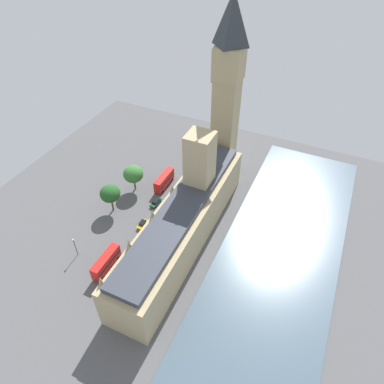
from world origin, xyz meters
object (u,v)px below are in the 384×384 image
object	(u,v)px
clock_tower	(227,91)
pedestrian_leading	(144,251)
double_decker_bus_midblock	(164,180)
plane_tree_trailing	(110,194)
car_yellow_cab_opposite_hall	(142,224)
street_lamp_far_end	(74,244)
plane_tree_corner	(133,174)
parliament_building	(185,218)
car_dark_green_kerbside	(156,202)
double_decker_bus_by_river_gate	(106,262)
pedestrian_near_tower	(180,202)

from	to	relation	value
clock_tower	pedestrian_leading	xyz separation A→B (m)	(6.14, 46.06, -30.75)
double_decker_bus_midblock	plane_tree_trailing	world-z (taller)	plane_tree_trailing
car_yellow_cab_opposite_hall	street_lamp_far_end	bearing A→B (deg)	56.44
plane_tree_trailing	plane_tree_corner	xyz separation A→B (m)	(-1.07, -11.92, -0.41)
parliament_building	plane_tree_corner	bearing A→B (deg)	-26.40
pedestrian_leading	car_dark_green_kerbside	bearing A→B (deg)	-134.21
pedestrian_leading	double_decker_bus_by_river_gate	bearing A→B (deg)	-11.98
pedestrian_near_tower	pedestrian_leading	distance (m)	23.11
double_decker_bus_midblock	pedestrian_near_tower	distance (m)	10.95
double_decker_bus_by_river_gate	street_lamp_far_end	distance (m)	10.69
pedestrian_near_tower	plane_tree_corner	world-z (taller)	plane_tree_corner
clock_tower	double_decker_bus_midblock	world-z (taller)	clock_tower
parliament_building	plane_tree_corner	distance (m)	28.38
pedestrian_near_tower	street_lamp_far_end	size ratio (longest dim) A/B	0.25
pedestrian_leading	street_lamp_far_end	bearing A→B (deg)	-38.07
car_yellow_cab_opposite_hall	street_lamp_far_end	distance (m)	21.16
clock_tower	plane_tree_corner	world-z (taller)	clock_tower
double_decker_bus_by_river_gate	car_dark_green_kerbside	bearing A→B (deg)	-89.19
double_decker_bus_by_river_gate	parliament_building	bearing A→B (deg)	-127.35
pedestrian_near_tower	double_decker_bus_by_river_gate	bearing A→B (deg)	87.10
clock_tower	car_dark_green_kerbside	size ratio (longest dim) A/B	12.73
car_yellow_cab_opposite_hall	pedestrian_leading	size ratio (longest dim) A/B	2.57
double_decker_bus_midblock	double_decker_bus_by_river_gate	xyz separation A→B (m)	(-2.11, 37.72, 0.00)
plane_tree_trailing	street_lamp_far_end	bearing A→B (deg)	93.34
pedestrian_near_tower	plane_tree_corner	xyz separation A→B (m)	(17.52, 0.01, 6.05)
car_dark_green_kerbside	pedestrian_near_tower	world-z (taller)	car_dark_green_kerbside
double_decker_bus_midblock	pedestrian_leading	world-z (taller)	double_decker_bus_midblock
double_decker_bus_by_river_gate	pedestrian_leading	distance (m)	11.24
plane_tree_corner	car_yellow_cab_opposite_hall	bearing A→B (deg)	128.87
clock_tower	car_dark_green_kerbside	bearing A→B (deg)	63.64
parliament_building	clock_tower	bearing A→B (deg)	-86.95
pedestrian_near_tower	street_lamp_far_end	distance (m)	36.30
double_decker_bus_midblock	car_dark_green_kerbside	world-z (taller)	double_decker_bus_midblock
clock_tower	pedestrian_near_tower	bearing A→B (deg)	75.40
parliament_building	pedestrian_near_tower	xyz separation A→B (m)	(7.87, -12.62, -7.39)
double_decker_bus_by_river_gate	car_yellow_cab_opposite_hall	bearing A→B (deg)	-92.30
pedestrian_leading	clock_tower	bearing A→B (deg)	-161.81
plane_tree_trailing	car_dark_green_kerbside	bearing A→B (deg)	-144.09
car_dark_green_kerbside	car_yellow_cab_opposite_hall	size ratio (longest dim) A/B	1.13
plane_tree_trailing	pedestrian_near_tower	bearing A→B (deg)	-147.31
car_dark_green_kerbside	street_lamp_far_end	xyz separation A→B (m)	(10.21, 27.89, 3.78)
car_dark_green_kerbside	double_decker_bus_by_river_gate	size ratio (longest dim) A/B	0.45
street_lamp_far_end	pedestrian_leading	bearing A→B (deg)	-153.85
pedestrian_near_tower	street_lamp_far_end	bearing A→B (deg)	70.51
parliament_building	pedestrian_near_tower	distance (m)	16.61
pedestrian_leading	double_decker_bus_midblock	bearing A→B (deg)	-137.14
car_dark_green_kerbside	pedestrian_near_tower	bearing A→B (deg)	-151.32
parliament_building	street_lamp_far_end	bearing A→B (deg)	36.86
pedestrian_leading	street_lamp_far_end	size ratio (longest dim) A/B	0.24
clock_tower	plane_tree_trailing	xyz separation A→B (m)	(24.57, 34.88, -24.28)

